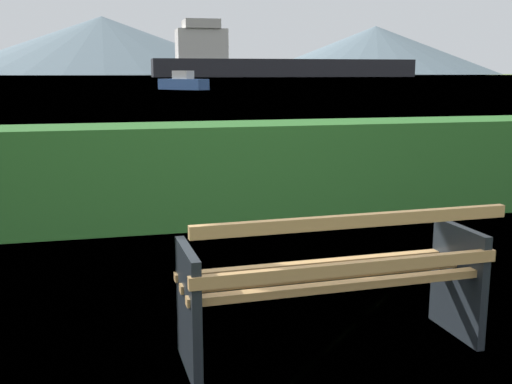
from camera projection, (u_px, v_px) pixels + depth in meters
The scene contains 7 objects.
ground_plane at pixel (329, 348), 3.54m from camera, with size 1400.00×1400.00×0.00m, color olive.
water_surface at pixel (105, 76), 296.39m from camera, with size 620.00×620.00×0.00m, color slate.
park_bench at pixel (335, 282), 3.40m from camera, with size 1.74×0.64×0.87m.
hedge_row at pixel (223, 173), 6.52m from camera, with size 8.17×0.85×1.04m, color #2D6B28.
cargo_ship_large at pixel (266, 62), 230.86m from camera, with size 100.90×15.88×20.52m.
fishing_boat_near at pixel (183, 83), 57.62m from camera, with size 4.49×4.99×1.77m.
sailboat_mid at pixel (193, 76), 242.32m from camera, with size 4.78×7.80×1.37m.
Camera 1 is at (-1.20, -3.10, 1.57)m, focal length 42.91 mm.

